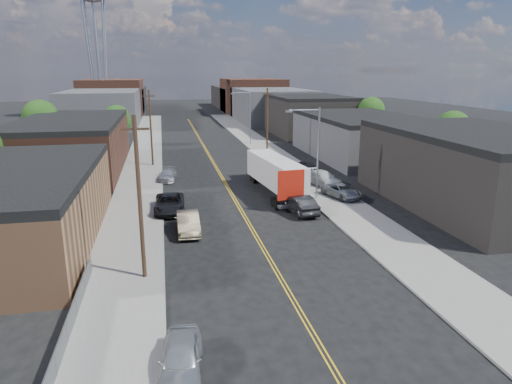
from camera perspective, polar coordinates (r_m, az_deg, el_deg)
name	(u,v)px	position (r m, az deg, el deg)	size (l,w,h in m)	color
ground	(204,146)	(77.89, -6.53, 5.70)	(260.00, 260.00, 0.00)	black
centerline	(214,163)	(63.19, -5.29, 3.58)	(0.32, 120.00, 0.01)	gold
sidewalk_left	(143,166)	(62.89, -13.94, 3.21)	(5.00, 140.00, 0.15)	slate
sidewalk_right	(281,160)	(64.87, 3.10, 3.98)	(5.00, 140.00, 0.15)	slate
warehouse_tan	(7,207)	(37.66, -28.64, -1.69)	(12.00, 22.00, 5.60)	#8A5D3F
warehouse_brown	(72,145)	(62.33, -22.01, 5.47)	(12.00, 26.00, 6.60)	#4B291E
industrial_right_a	(478,169)	(47.31, 26.02, 2.65)	(14.00, 22.00, 7.10)	black
industrial_right_b	(361,136)	(69.48, 13.02, 6.84)	(14.00, 24.00, 6.10)	#323235
industrial_right_c	(307,115)	(93.52, 6.44, 9.59)	(14.00, 22.00, 7.60)	black
skyline_left_a	(103,108)	(112.71, -18.60, 9.92)	(16.00, 30.00, 8.00)	#323235
skyline_right_a	(271,105)	(115.05, 1.92, 10.76)	(16.00, 30.00, 8.00)	#323235
skyline_left_b	(113,98)	(137.46, -17.44, 11.20)	(16.00, 26.00, 10.00)	#4B291E
skyline_right_b	(252,96)	(139.38, -0.51, 11.91)	(16.00, 26.00, 10.00)	#4B291E
skyline_left_c	(119,99)	(157.43, -16.71, 11.10)	(16.00, 40.00, 7.00)	black
skyline_right_c	(241,97)	(159.11, -1.92, 11.74)	(16.00, 40.00, 7.00)	black
streetlight_near	(314,146)	(44.54, 7.30, 5.70)	(3.39, 0.25, 9.00)	gray
streetlight_far	(248,114)	(78.24, -1.02, 9.77)	(3.39, 0.25, 9.00)	gray
utility_pole_left_near	(140,198)	(27.62, -14.35, -0.76)	(1.60, 0.26, 10.00)	black
utility_pole_left_far	(151,128)	(62.05, -13.02, 7.86)	(1.60, 0.26, 10.00)	black
utility_pole_right	(267,122)	(66.69, 1.41, 8.70)	(1.60, 0.26, 10.00)	black
chainlink_fence	(67,332)	(23.78, -22.56, -15.89)	(0.05, 16.00, 1.22)	slate
tree_left_mid	(41,120)	(73.99, -25.28, 8.18)	(5.10, 5.04, 8.37)	black
tree_left_far	(117,120)	(79.33, -16.96, 8.65)	(4.35, 4.20, 6.97)	black
tree_right_near	(453,131)	(64.59, 23.38, 7.05)	(4.60, 4.48, 7.44)	black
tree_right_far	(371,112)	(85.25, 14.21, 9.65)	(4.85, 4.76, 7.91)	black
semi_truck	(272,171)	(47.72, 2.02, 2.60)	(3.74, 14.96, 3.85)	#BDBDBD
car_left_a	(181,358)	(20.57, -9.36, -19.79)	(1.76, 4.36, 1.49)	#B4B7B9
car_left_b	(188,223)	(36.33, -8.49, -3.84)	(1.69, 4.85, 1.60)	#7F7053
car_left_c	(170,204)	(41.80, -10.75, -1.44)	(2.63, 5.70, 1.58)	black
car_left_d	(167,175)	(54.07, -11.01, 2.13)	(1.83, 4.51, 1.31)	#A1A3A6
car_right_oncoming	(300,204)	(40.97, 5.46, -1.52)	(1.75, 5.01, 1.65)	black
car_right_lot_a	(342,191)	(46.15, 10.66, 0.14)	(2.17, 4.70, 1.31)	#A2A6A7
car_right_lot_b	(323,178)	(50.74, 8.38, 1.71)	(2.14, 5.26, 1.53)	silver
car_right_lot_c	(308,167)	(56.71, 6.55, 3.11)	(1.66, 4.14, 1.41)	black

